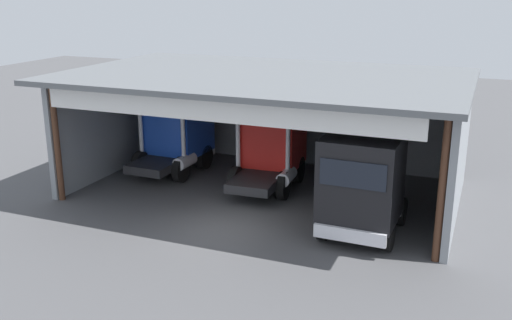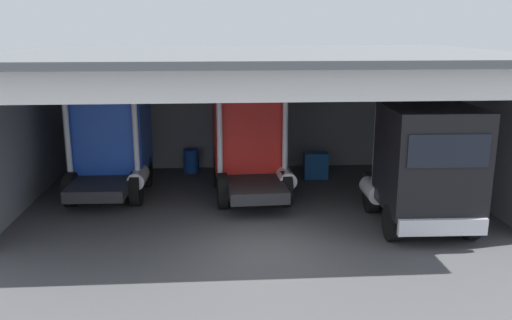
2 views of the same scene
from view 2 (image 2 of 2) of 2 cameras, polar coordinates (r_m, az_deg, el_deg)
The scene contains 7 objects.
ground_plane at distance 14.40m, azimuth 0.84°, elevation -9.32°, with size 80.00×80.00×0.00m, color #4C4C4F.
workshop_shed at distance 18.35m, azimuth -0.43°, elevation 7.06°, with size 15.44×9.86×4.92m.
truck_blue_yard_outside at distance 19.20m, azimuth -14.96°, elevation 1.93°, with size 2.59×4.54×3.73m.
truck_red_center_left_bay at distance 18.55m, azimuth -0.68°, elevation 2.28°, with size 2.67×4.83×3.67m.
truck_black_center_right_bay at distance 15.84m, azimuth 17.28°, elevation -0.61°, with size 2.63×4.87×3.62m.
oil_drum at distance 21.66m, azimuth -6.80°, elevation -0.09°, with size 0.58×0.58×0.93m, color #194CB2.
tool_cart at distance 20.82m, azimuth 6.25°, elevation -0.55°, with size 0.90×0.60×1.00m, color #1E59A5.
Camera 2 is at (-1.12, -13.18, 5.70)m, focal length 38.14 mm.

